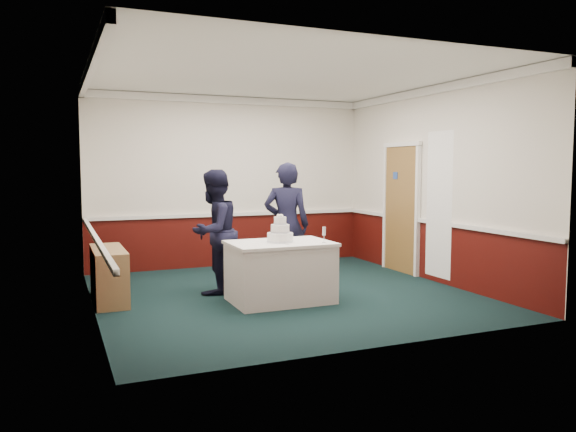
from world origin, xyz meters
name	(u,v)px	position (x,y,z in m)	size (l,w,h in m)	color
ground	(284,294)	(0.00, 0.00, 0.00)	(5.00, 5.00, 0.00)	black
room_shell	(273,153)	(0.08, 0.61, 1.97)	(5.00, 5.00, 3.00)	silver
sideboard	(109,275)	(-2.28, 0.51, 0.35)	(0.41, 1.20, 0.70)	#A3864F
cake_table	(280,271)	(-0.20, -0.38, 0.40)	(1.32, 0.92, 0.79)	white
wedding_cake	(280,234)	(-0.20, -0.38, 0.90)	(0.35, 0.35, 0.36)	white
cake_knife	(284,244)	(-0.23, -0.58, 0.79)	(0.01, 0.22, 0.01)	silver
champagne_flute	(324,232)	(0.30, -0.66, 0.93)	(0.05, 0.05, 0.21)	silver
person_man	(214,232)	(-0.87, 0.44, 0.87)	(0.84, 0.66, 1.73)	black
person_woman	(287,225)	(0.24, 0.48, 0.92)	(0.67, 0.44, 1.83)	black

